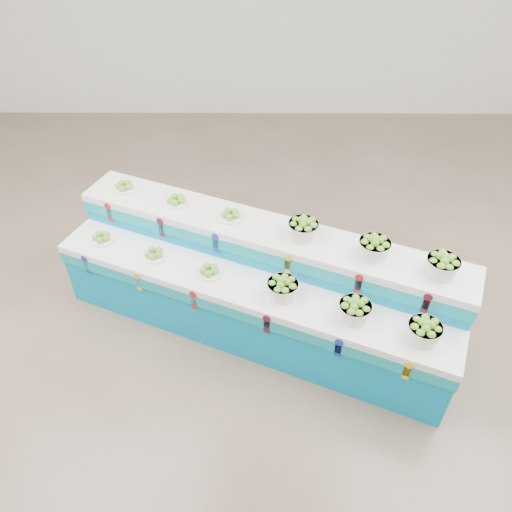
% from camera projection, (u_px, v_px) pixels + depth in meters
% --- Properties ---
extents(ground, '(10.00, 10.00, 0.00)m').
position_uv_depth(ground, '(282.00, 353.00, 4.76)').
color(ground, brown).
rests_on(ground, ground).
extents(display_stand, '(3.80, 2.35, 1.02)m').
position_uv_depth(display_stand, '(256.00, 285.00, 4.71)').
color(display_stand, '#058BC4').
rests_on(display_stand, ground).
extents(plate_lower_left, '(0.29, 0.29, 0.09)m').
position_uv_depth(plate_lower_left, '(101.00, 237.00, 4.83)').
color(plate_lower_left, white).
rests_on(plate_lower_left, display_stand).
extents(plate_lower_mid, '(0.29, 0.29, 0.09)m').
position_uv_depth(plate_lower_mid, '(154.00, 253.00, 4.66)').
color(plate_lower_mid, white).
rests_on(plate_lower_mid, display_stand).
extents(plate_lower_right, '(0.29, 0.29, 0.09)m').
position_uv_depth(plate_lower_right, '(209.00, 270.00, 4.49)').
color(plate_lower_right, white).
rests_on(plate_lower_right, display_stand).
extents(basket_lower_left, '(0.35, 0.35, 0.20)m').
position_uv_depth(basket_lower_left, '(283.00, 288.00, 4.24)').
color(basket_lower_left, silver).
rests_on(basket_lower_left, display_stand).
extents(basket_lower_mid, '(0.35, 0.35, 0.20)m').
position_uv_depth(basket_lower_mid, '(355.00, 310.00, 4.06)').
color(basket_lower_mid, silver).
rests_on(basket_lower_mid, display_stand).
extents(basket_lower_right, '(0.35, 0.35, 0.20)m').
position_uv_depth(basket_lower_right, '(424.00, 331.00, 3.89)').
color(basket_lower_right, silver).
rests_on(basket_lower_right, display_stand).
extents(plate_upper_left, '(0.29, 0.29, 0.09)m').
position_uv_depth(plate_upper_left, '(124.00, 186.00, 4.95)').
color(plate_upper_left, white).
rests_on(plate_upper_left, display_stand).
extents(plate_upper_mid, '(0.29, 0.29, 0.09)m').
position_uv_depth(plate_upper_mid, '(176.00, 200.00, 4.78)').
color(plate_upper_mid, white).
rests_on(plate_upper_mid, display_stand).
extents(plate_upper_right, '(0.29, 0.29, 0.09)m').
position_uv_depth(plate_upper_right, '(231.00, 214.00, 4.61)').
color(plate_upper_right, white).
rests_on(plate_upper_right, display_stand).
extents(basket_upper_left, '(0.35, 0.35, 0.20)m').
position_uv_depth(basket_upper_left, '(303.00, 229.00, 4.36)').
color(basket_upper_left, silver).
rests_on(basket_upper_left, display_stand).
extents(basket_upper_mid, '(0.35, 0.35, 0.20)m').
position_uv_depth(basket_upper_mid, '(374.00, 247.00, 4.18)').
color(basket_upper_mid, silver).
rests_on(basket_upper_mid, display_stand).
extents(basket_upper_right, '(0.35, 0.35, 0.20)m').
position_uv_depth(basket_upper_right, '(443.00, 265.00, 4.01)').
color(basket_upper_right, silver).
rests_on(basket_upper_right, display_stand).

